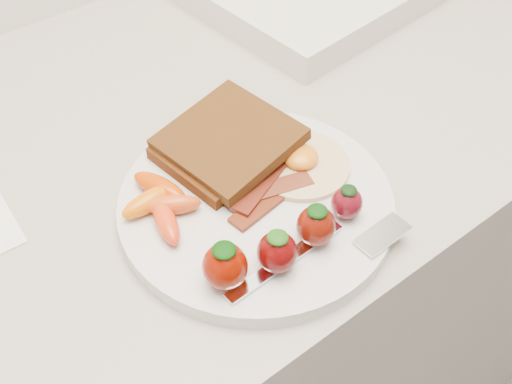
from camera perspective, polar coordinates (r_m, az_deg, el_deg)
counter at (r=1.08m, az=-4.56°, el=-12.40°), size 2.00×0.60×0.90m
plate at (r=0.63m, az=0.00°, el=-1.18°), size 0.27×0.27×0.02m
toast_lower at (r=0.66m, az=-3.38°, el=3.48°), size 0.12×0.12×0.01m
toast_upper at (r=0.65m, az=-2.42°, el=4.70°), size 0.14×0.13×0.03m
fried_egg at (r=0.65m, az=4.00°, el=2.62°), size 0.11×0.11×0.02m
bacon_strips at (r=0.62m, az=0.88°, el=-0.04°), size 0.10×0.06×0.01m
baby_carrots at (r=0.61m, az=-8.42°, el=-0.95°), size 0.07×0.10×0.02m
strawberries at (r=0.56m, az=2.25°, el=-4.44°), size 0.17×0.05×0.05m
fork at (r=0.59m, az=6.63°, el=-4.99°), size 0.18×0.05×0.00m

